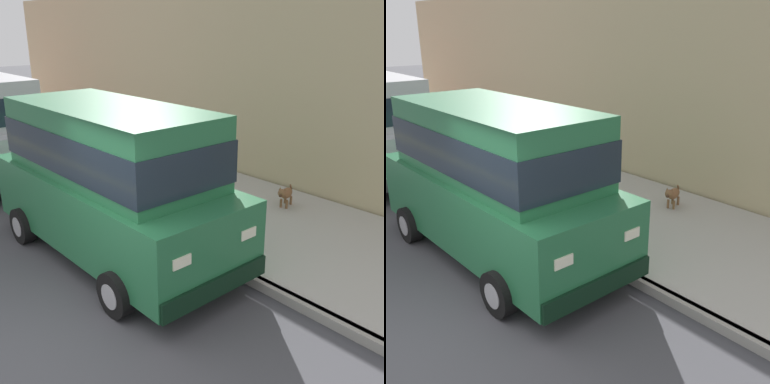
{
  "view_description": "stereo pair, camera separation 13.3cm",
  "coord_description": "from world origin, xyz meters",
  "views": [
    {
      "loc": [
        -1.5,
        -4.53,
        3.67
      ],
      "look_at": [
        3.66,
        1.26,
        0.85
      ],
      "focal_mm": 43.27,
      "sensor_mm": 36.0,
      "label": 1
    },
    {
      "loc": [
        -1.4,
        -4.62,
        3.67
      ],
      "look_at": [
        3.66,
        1.26,
        0.85
      ],
      "focal_mm": 43.27,
      "sensor_mm": 36.0,
      "label": 2
    }
  ],
  "objects": [
    {
      "name": "curb",
      "position": [
        3.2,
        0.0,
        0.07
      ],
      "size": [
        0.16,
        64.0,
        0.14
      ],
      "primitive_type": "cube",
      "color": "gray",
      "rests_on": "ground"
    },
    {
      "name": "sidewalk",
      "position": [
        5.0,
        0.0,
        0.07
      ],
      "size": [
        3.6,
        64.0,
        0.14
      ],
      "primitive_type": "cube",
      "color": "#A8A59E",
      "rests_on": "ground"
    },
    {
      "name": "car_green_van",
      "position": [
        2.2,
        1.56,
        1.39
      ],
      "size": [
        2.16,
        4.91,
        2.52
      ],
      "color": "#23663D",
      "rests_on": "ground"
    },
    {
      "name": "ground_plane",
      "position": [
        0.0,
        0.0,
        0.0
      ],
      "size": [
        80.0,
        80.0,
        0.0
      ],
      "primitive_type": "plane",
      "color": "#424247"
    },
    {
      "name": "building_facade",
      "position": [
        7.1,
        5.16,
        2.28
      ],
      "size": [
        0.5,
        20.0,
        4.55
      ],
      "primitive_type": "cube",
      "color": "tan",
      "rests_on": "ground"
    },
    {
      "name": "dog_brown",
      "position": [
        5.79,
        0.79,
        0.43
      ],
      "size": [
        0.73,
        0.35,
        0.49
      ],
      "color": "brown",
      "rests_on": "sidewalk"
    }
  ]
}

